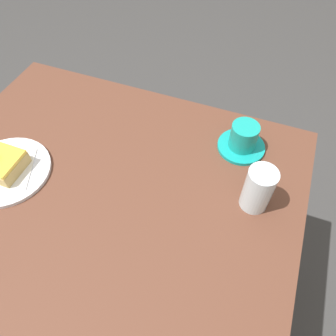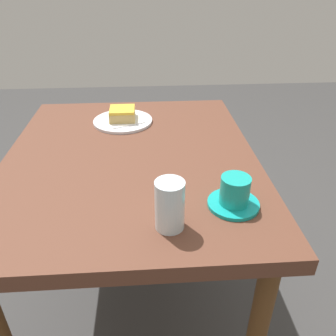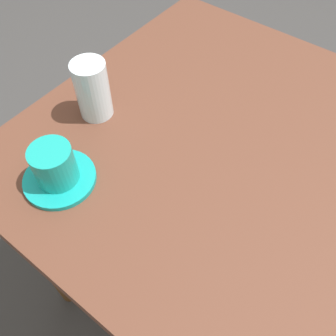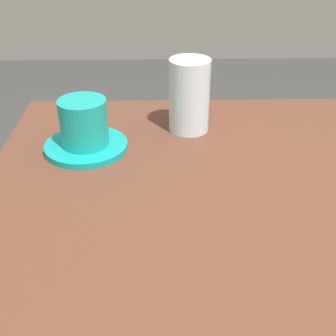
# 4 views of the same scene
# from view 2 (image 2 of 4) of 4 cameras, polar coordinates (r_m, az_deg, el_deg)

# --- Properties ---
(ground_plane) EXTENTS (6.00, 6.00, 0.00)m
(ground_plane) POSITION_cam_2_polar(r_m,az_deg,el_deg) (1.54, -4.70, -21.75)
(ground_plane) COLOR #3A3938
(table) EXTENTS (0.95, 0.78, 0.71)m
(table) POSITION_cam_2_polar(r_m,az_deg,el_deg) (1.11, -6.07, -1.63)
(table) COLOR brown
(table) RESTS_ON ground_plane
(plate_glazed_square) EXTENTS (0.22, 0.22, 0.01)m
(plate_glazed_square) POSITION_cam_2_polar(r_m,az_deg,el_deg) (1.29, -7.60, 7.85)
(plate_glazed_square) COLOR white
(plate_glazed_square) RESTS_ON table
(napkin_glazed_square) EXTENTS (0.17, 0.17, 0.00)m
(napkin_glazed_square) POSITION_cam_2_polar(r_m,az_deg,el_deg) (1.29, -7.62, 8.11)
(napkin_glazed_square) COLOR white
(napkin_glazed_square) RESTS_ON plate_glazed_square
(donut_glazed_square) EXTENTS (0.09, 0.09, 0.04)m
(donut_glazed_square) POSITION_cam_2_polar(r_m,az_deg,el_deg) (1.28, -7.69, 9.04)
(donut_glazed_square) COLOR tan
(donut_glazed_square) RESTS_ON napkin_glazed_square
(water_glass) EXTENTS (0.07, 0.07, 0.12)m
(water_glass) POSITION_cam_2_polar(r_m,az_deg,el_deg) (0.74, 0.29, -6.29)
(water_glass) COLOR silver
(water_glass) RESTS_ON table
(coffee_cup) EXTENTS (0.13, 0.13, 0.08)m
(coffee_cup) POSITION_cam_2_polar(r_m,az_deg,el_deg) (0.83, 11.13, -4.32)
(coffee_cup) COLOR #149F9B
(coffee_cup) RESTS_ON table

